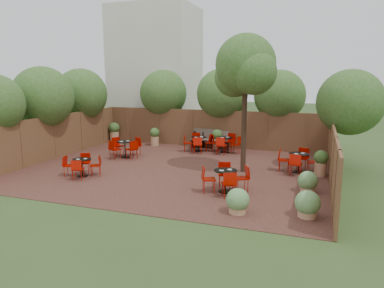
% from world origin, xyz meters
% --- Properties ---
extents(ground, '(80.00, 80.00, 0.00)m').
position_xyz_m(ground, '(0.00, 0.00, 0.00)').
color(ground, '#354F23').
rests_on(ground, ground).
extents(courtyard_paving, '(12.00, 10.00, 0.02)m').
position_xyz_m(courtyard_paving, '(0.00, 0.00, 0.01)').
color(courtyard_paving, '#351B15').
rests_on(courtyard_paving, ground).
extents(fence_back, '(12.00, 0.08, 2.00)m').
position_xyz_m(fence_back, '(0.00, 5.00, 1.00)').
color(fence_back, brown).
rests_on(fence_back, ground).
extents(fence_left, '(0.08, 10.00, 2.00)m').
position_xyz_m(fence_left, '(-6.00, 0.00, 1.00)').
color(fence_left, brown).
rests_on(fence_left, ground).
extents(fence_right, '(0.08, 10.00, 2.00)m').
position_xyz_m(fence_right, '(6.00, 0.00, 1.00)').
color(fence_right, brown).
rests_on(fence_right, ground).
extents(neighbour_building, '(5.00, 4.00, 8.00)m').
position_xyz_m(neighbour_building, '(-4.50, 8.00, 4.00)').
color(neighbour_building, beige).
rests_on(neighbour_building, ground).
extents(overhang_foliage, '(15.85, 10.80, 2.78)m').
position_xyz_m(overhang_foliage, '(-1.77, 3.03, 2.80)').
color(overhang_foliage, '#30561C').
rests_on(overhang_foliage, ground).
extents(courtyard_tree, '(2.54, 2.44, 5.36)m').
position_xyz_m(courtyard_tree, '(2.72, 0.47, 4.05)').
color(courtyard_tree, black).
rests_on(courtyard_tree, courtyard_paving).
extents(park_bench_left, '(1.52, 0.52, 0.94)m').
position_xyz_m(park_bench_left, '(0.38, 4.63, 0.50)').
color(park_bench_left, brown).
rests_on(park_bench_left, courtyard_paving).
extents(park_bench_right, '(1.66, 0.68, 1.00)m').
position_xyz_m(park_bench_right, '(-0.05, 4.63, 0.53)').
color(park_bench_right, brown).
rests_on(park_bench_right, courtyard_paving).
extents(bistro_tables, '(9.45, 7.68, 0.88)m').
position_xyz_m(bistro_tables, '(0.61, 1.03, 0.45)').
color(bistro_tables, black).
rests_on(bistro_tables, courtyard_paving).
extents(planters, '(11.88, 4.36, 1.13)m').
position_xyz_m(planters, '(-1.08, 3.70, 0.58)').
color(planters, '#AE7D57').
rests_on(planters, courtyard_paving).
extents(low_shrubs, '(2.51, 3.26, 0.74)m').
position_xyz_m(low_shrubs, '(4.71, -3.06, 0.36)').
color(low_shrubs, '#AE7D57').
rests_on(low_shrubs, courtyard_paving).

